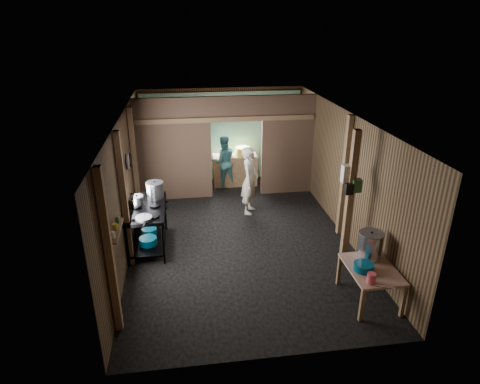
{
  "coord_description": "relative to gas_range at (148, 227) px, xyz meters",
  "views": [
    {
      "loc": [
        -1.06,
        -7.7,
        4.33
      ],
      "look_at": [
        0.0,
        -0.2,
        1.1
      ],
      "focal_mm": 30.61,
      "sensor_mm": 36.0,
      "label": 1
    }
  ],
  "objects": [
    {
      "name": "floor",
      "position": [
        1.88,
        0.21,
        -0.45
      ],
      "size": [
        4.5,
        7.0,
        0.0
      ],
      "primitive_type": "cube",
      "color": "black",
      "rests_on": "ground"
    },
    {
      "name": "ceiling",
      "position": [
        1.88,
        0.21,
        2.15
      ],
      "size": [
        4.5,
        7.0,
        0.0
      ],
      "primitive_type": "cube",
      "color": "#262524",
      "rests_on": "ground"
    },
    {
      "name": "wall_back",
      "position": [
        1.88,
        3.71,
        0.85
      ],
      "size": [
        4.5,
        0.0,
        2.6
      ],
      "primitive_type": "cube",
      "color": "brown",
      "rests_on": "ground"
    },
    {
      "name": "wall_front",
      "position": [
        1.88,
        -3.29,
        0.85
      ],
      "size": [
        4.5,
        0.0,
        2.6
      ],
      "primitive_type": "cube",
      "color": "brown",
      "rests_on": "ground"
    },
    {
      "name": "wall_left",
      "position": [
        -0.37,
        0.21,
        0.85
      ],
      "size": [
        0.0,
        7.0,
        2.6
      ],
      "primitive_type": "cube",
      "color": "brown",
      "rests_on": "ground"
    },
    {
      "name": "wall_right",
      "position": [
        4.13,
        0.21,
        0.85
      ],
      "size": [
        0.0,
        7.0,
        2.6
      ],
      "primitive_type": "cube",
      "color": "brown",
      "rests_on": "ground"
    },
    {
      "name": "partition_left",
      "position": [
        0.55,
        2.41,
        0.85
      ],
      "size": [
        1.85,
        0.1,
        2.6
      ],
      "primitive_type": "cube",
      "color": "brown",
      "rests_on": "floor"
    },
    {
      "name": "partition_right",
      "position": [
        3.46,
        2.41,
        0.85
      ],
      "size": [
        1.35,
        0.1,
        2.6
      ],
      "primitive_type": "cube",
      "color": "brown",
      "rests_on": "floor"
    },
    {
      "name": "partition_header",
      "position": [
        2.13,
        2.41,
        1.85
      ],
      "size": [
        1.3,
        0.1,
        0.6
      ],
      "primitive_type": "cube",
      "color": "brown",
      "rests_on": "wall_back"
    },
    {
      "name": "turquoise_panel",
      "position": [
        1.88,
        3.65,
        0.8
      ],
      "size": [
        4.4,
        0.06,
        2.5
      ],
      "primitive_type": "cube",
      "color": "#82B6B7",
      "rests_on": "wall_back"
    },
    {
      "name": "back_counter",
      "position": [
        2.18,
        3.16,
        -0.02
      ],
      "size": [
        1.2,
        0.5,
        0.85
      ],
      "primitive_type": "cube",
      "color": "#926F52",
      "rests_on": "floor"
    },
    {
      "name": "wall_clock",
      "position": [
        2.13,
        3.61,
        1.45
      ],
      "size": [
        0.2,
        0.03,
        0.2
      ],
      "primitive_type": "cylinder",
      "rotation": [
        1.57,
        0.0,
        0.0
      ],
      "color": "silver",
      "rests_on": "wall_back"
    },
    {
      "name": "post_left_a",
      "position": [
        -0.3,
        -2.39,
        0.85
      ],
      "size": [
        0.1,
        0.12,
        2.6
      ],
      "primitive_type": "cube",
      "color": "#926F52",
      "rests_on": "floor"
    },
    {
      "name": "post_left_b",
      "position": [
        -0.3,
        -0.59,
        0.85
      ],
      "size": [
        0.1,
        0.12,
        2.6
      ],
      "primitive_type": "cube",
      "color": "#926F52",
      "rests_on": "floor"
    },
    {
      "name": "post_left_c",
      "position": [
        -0.3,
        1.41,
        0.85
      ],
      "size": [
        0.1,
        0.12,
        2.6
      ],
      "primitive_type": "cube",
      "color": "#926F52",
      "rests_on": "floor"
    },
    {
      "name": "post_right",
      "position": [
        4.06,
        0.01,
        0.85
      ],
      "size": [
        0.1,
        0.12,
        2.6
      ],
      "primitive_type": "cube",
      "color": "#926F52",
      "rests_on": "floor"
    },
    {
      "name": "post_free",
      "position": [
        3.73,
        -1.09,
        0.85
      ],
      "size": [
        0.12,
        0.12,
        2.6
      ],
      "primitive_type": "cube",
      "color": "#926F52",
      "rests_on": "floor"
    },
    {
      "name": "cross_beam",
      "position": [
        1.88,
        2.36,
        1.6
      ],
      "size": [
        4.4,
        0.12,
        0.12
      ],
      "primitive_type": "cube",
      "color": "#926F52",
      "rests_on": "wall_left"
    },
    {
      "name": "pan_lid_big",
      "position": [
        -0.33,
        0.61,
        1.2
      ],
      "size": [
        0.03,
        0.34,
        0.34
      ],
      "primitive_type": "cylinder",
      "rotation": [
        0.0,
        1.57,
        0.0
      ],
      "color": "slate",
      "rests_on": "wall_left"
    },
    {
      "name": "pan_lid_small",
      "position": [
        -0.33,
        1.01,
        1.1
      ],
      "size": [
        0.03,
        0.3,
        0.3
      ],
      "primitive_type": "cylinder",
      "rotation": [
        0.0,
        1.57,
        0.0
      ],
      "color": "black",
      "rests_on": "wall_left"
    },
    {
      "name": "wall_shelf",
      "position": [
        -0.27,
        -1.89,
        0.95
      ],
      "size": [
        0.14,
        0.8,
        0.03
      ],
      "primitive_type": "cube",
      "color": "#926F52",
      "rests_on": "wall_left"
    },
    {
      "name": "jar_white",
      "position": [
        -0.27,
        -2.14,
        1.02
      ],
      "size": [
        0.07,
        0.07,
        0.1
      ],
      "primitive_type": "cylinder",
      "color": "silver",
      "rests_on": "wall_shelf"
    },
    {
      "name": "jar_yellow",
      "position": [
        -0.27,
        -1.89,
        1.02
      ],
      "size": [
        0.08,
        0.08,
        0.1
      ],
      "primitive_type": "cylinder",
      "color": "gold",
      "rests_on": "wall_shelf"
    },
    {
      "name": "jar_green",
      "position": [
        -0.27,
        -1.67,
        1.02
      ],
      "size": [
        0.06,
        0.06,
        0.1
      ],
      "primitive_type": "cylinder",
      "color": "#275028",
      "rests_on": "wall_shelf"
    },
    {
      "name": "bag_white",
      "position": [
        3.68,
        -1.01,
        1.33
      ],
      "size": [
        0.22,
        0.15,
        0.32
      ],
      "primitive_type": "cube",
      "color": "silver",
      "rests_on": "post_free"
    },
    {
      "name": "bag_green",
      "position": [
        3.8,
        -1.15,
        1.15
      ],
      "size": [
        0.16,
        0.12,
        0.24
      ],
      "primitive_type": "cube",
      "color": "#275028",
      "rests_on": "post_free"
    },
    {
      "name": "bag_black",
      "position": [
        3.66,
        -1.17,
        1.1
      ],
      "size": [
        0.14,
        0.1,
        0.2
      ],
      "primitive_type": "cube",
      "color": "black",
      "rests_on": "post_free"
    },
    {
      "name": "gas_range",
      "position": [
        0.0,
        0.0,
        0.0
      ],
      "size": [
        0.78,
        1.52,
        0.9
      ],
      "primitive_type": null,
      "color": "black",
      "rests_on": "floor"
    },
    {
      "name": "prep_table",
      "position": [
        3.71,
        -2.26,
        -0.14
      ],
      "size": [
        0.75,
        1.03,
        0.61
      ],
      "primitive_type": null,
      "color": "tan",
      "rests_on": "floor"
    },
    {
      "name": "stove_pot_large",
      "position": [
        0.17,
        0.44,
        0.61
      ],
      "size": [
        0.47,
        0.47,
        0.36
      ],
      "primitive_type": null,
      "rotation": [
        0.0,
        0.0,
        0.37
      ],
      "color": "silver",
      "rests_on": "gas_range"
    },
    {
      "name": "stove_pot_med",
      "position": [
        -0.17,
        0.1,
        0.54
      ],
      "size": [
        0.3,
        0.3,
        0.23
      ],
      "primitive_type": null,
      "rotation": [
        0.0,
        0.0,
        0.19
      ],
      "color": "silver",
      "rests_on": "gas_range"
    },
    {
      "name": "frying_pan",
      "position": [
        0.0,
        -0.55,
        0.47
      ],
      "size": [
        0.38,
        0.57,
        0.07
      ],
      "primitive_type": null,
      "rotation": [
        0.0,
        0.0,
        -0.13
      ],
      "color": "slate",
      "rests_on": "gas_range"
    },
    {
      "name": "blue_tub_front",
      "position": [
        0.0,
        -0.22,
        -0.2
      ],
      "size": [
        0.35,
        0.35,
        0.15
      ],
      "primitive_type": "cylinder",
      "color": "#044B66",
      "rests_on": "gas_range"
    },
    {
      "name": "blue_tub_back",
      "position": [
        0.0,
        0.21,
        -0.21
      ],
      "size": [
        0.31,
        0.31,
        0.12
      ],
      "primitive_type": "cylinder",
      "color": "#044B66",
      "rests_on": "gas_range"
    },
    {
      "name": "stock_pot",
      "position": [
        3.8,
        -1.94,
        0.39
      ],
      "size": [
        0.45,
        0.45,
        0.48
      ],
      "primitive_type": null,
      "rotation": [
        0.0,
        0.0,
        -0.08
      ],
      "color": "silver",
      "rests_on": "prep_table"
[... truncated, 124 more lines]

